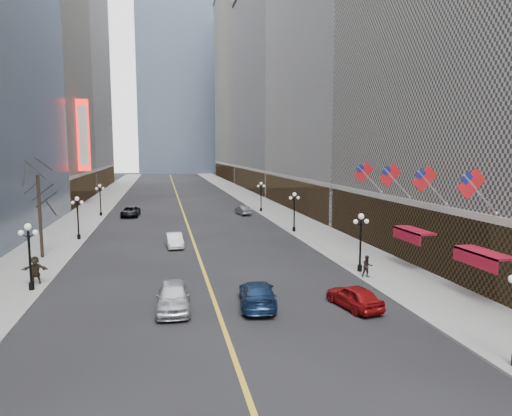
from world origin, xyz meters
name	(u,v)px	position (x,y,z in m)	size (l,w,h in m)	color
sidewalk_east	(269,208)	(14.00, 70.00, 0.07)	(6.00, 230.00, 0.15)	gray
sidewalk_west	(89,213)	(-14.00, 70.00, 0.07)	(6.00, 230.00, 0.15)	gray
lane_line	(180,204)	(0.00, 80.00, 0.01)	(0.25, 200.00, 0.02)	gold
bldg_east_c	(299,89)	(29.88, 106.00, 24.18)	(26.60, 40.60, 48.80)	#969699
bldg_east_d	(261,85)	(29.90, 149.00, 31.17)	(26.60, 46.60, 62.80)	gray
bldg_west_c	(2,59)	(-29.88, 87.00, 25.19)	(26.60, 30.60, 50.80)	gray
bldg_west_d	(46,40)	(-29.92, 121.00, 36.17)	(26.60, 38.60, 72.80)	beige
streetlamp_east_1	(361,236)	(11.80, 30.00, 2.90)	(1.26, 0.44, 4.52)	black
streetlamp_east_2	(294,208)	(11.80, 48.00, 2.90)	(1.26, 0.44, 4.52)	black
streetlamp_east_3	(261,193)	(11.80, 66.00, 2.90)	(1.26, 0.44, 4.52)	black
streetlamp_west_1	(29,250)	(-11.80, 30.00, 2.90)	(1.26, 0.44, 4.52)	black
streetlamp_west_2	(78,213)	(-11.80, 48.00, 2.90)	(1.26, 0.44, 4.52)	black
streetlamp_west_3	(100,197)	(-11.80, 66.00, 2.90)	(1.26, 0.44, 4.52)	black
flag_2	(474,187)	(15.31, 22.00, 7.29)	(2.87, 0.12, 2.87)	#B2B2B7
flag_3	(427,181)	(15.31, 27.00, 7.29)	(2.87, 0.12, 2.87)	#B2B2B7
flag_4	(392,177)	(15.31, 32.00, 7.29)	(2.87, 0.12, 2.87)	#B2B2B7
flag_5	(365,174)	(15.31, 37.00, 7.29)	(2.87, 0.12, 2.87)	#B2B2B7
awning_b	(481,254)	(16.11, 22.00, 3.08)	(1.40, 4.00, 0.93)	maroon
awning_c	(412,232)	(16.11, 30.00, 3.08)	(1.40, 4.00, 0.93)	maroon
theatre_marquee	(83,135)	(-15.88, 80.00, 12.00)	(2.00, 0.55, 12.00)	red
tree_west_far	(38,188)	(-13.50, 40.00, 6.24)	(3.60, 3.60, 7.92)	#2D231C
car_nb_near	(173,296)	(-2.55, 24.53, 0.84)	(1.98, 4.93, 1.68)	silver
car_nb_mid	(174,240)	(-2.00, 42.67, 0.69)	(1.46, 4.20, 1.38)	silver
car_nb_far	(131,212)	(-7.61, 65.13, 0.72)	(2.39, 5.18, 1.44)	black
car_sb_near	(257,294)	(2.47, 24.23, 0.76)	(2.14, 5.26, 1.53)	#14284E
car_sb_mid	(354,296)	(8.12, 22.68, 0.72)	(1.69, 4.20, 1.43)	maroon
car_sb_far	(243,210)	(8.58, 63.80, 0.67)	(1.41, 4.04, 1.33)	#53595B
ped_east_walk	(367,266)	(11.60, 28.28, 0.97)	(0.80, 0.44, 1.65)	black
ped_west_far	(35,270)	(-11.90, 31.51, 1.13)	(1.82, 0.52, 1.96)	#2D2619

